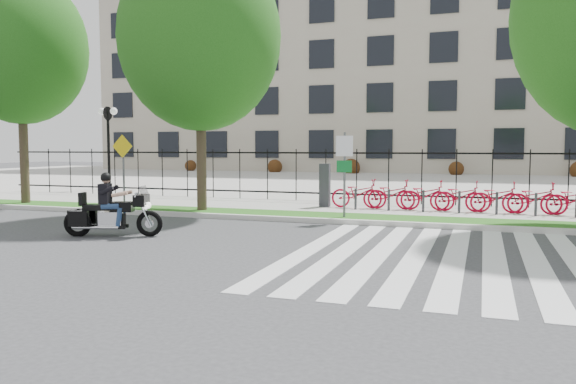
% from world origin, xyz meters
% --- Properties ---
extents(ground, '(120.00, 120.00, 0.00)m').
position_xyz_m(ground, '(0.00, 0.00, 0.00)').
color(ground, '#353537').
rests_on(ground, ground).
extents(curb, '(60.00, 0.20, 0.15)m').
position_xyz_m(curb, '(0.00, 4.10, 0.07)').
color(curb, beige).
rests_on(curb, ground).
extents(grass_verge, '(60.00, 1.50, 0.15)m').
position_xyz_m(grass_verge, '(0.00, 4.95, 0.07)').
color(grass_verge, '#205715').
rests_on(grass_verge, ground).
extents(sidewalk, '(60.00, 3.50, 0.15)m').
position_xyz_m(sidewalk, '(0.00, 7.45, 0.07)').
color(sidewalk, '#9F9B95').
rests_on(sidewalk, ground).
extents(plaza, '(80.00, 34.00, 0.10)m').
position_xyz_m(plaza, '(0.00, 25.00, 0.05)').
color(plaza, '#9F9B95').
rests_on(plaza, ground).
extents(crosswalk_stripes, '(5.70, 8.00, 0.01)m').
position_xyz_m(crosswalk_stripes, '(4.83, 0.00, 0.01)').
color(crosswalk_stripes, silver).
rests_on(crosswalk_stripes, ground).
extents(iron_fence, '(30.00, 0.06, 2.00)m').
position_xyz_m(iron_fence, '(0.00, 9.20, 1.15)').
color(iron_fence, black).
rests_on(iron_fence, sidewalk).
extents(office_building, '(60.00, 21.90, 20.15)m').
position_xyz_m(office_building, '(0.00, 44.92, 9.97)').
color(office_building, '#AD9E8B').
rests_on(office_building, ground).
extents(lamp_post_left, '(1.06, 0.70, 4.25)m').
position_xyz_m(lamp_post_left, '(-12.00, 12.00, 3.21)').
color(lamp_post_left, black).
rests_on(lamp_post_left, ground).
extents(street_tree_0, '(4.83, 4.83, 8.47)m').
position_xyz_m(street_tree_0, '(-10.46, 4.95, 5.83)').
color(street_tree_0, '#3A291F').
rests_on(street_tree_0, grass_verge).
extents(street_tree_1, '(5.27, 5.27, 8.64)m').
position_xyz_m(street_tree_1, '(-3.07, 4.95, 5.76)').
color(street_tree_1, '#3A291F').
rests_on(street_tree_1, grass_verge).
extents(bike_share_station, '(10.02, 0.87, 1.50)m').
position_xyz_m(bike_share_station, '(5.50, 7.20, 0.65)').
color(bike_share_station, '#2D2D33').
rests_on(bike_share_station, sidewalk).
extents(sign_pole_regulatory, '(0.50, 0.09, 2.50)m').
position_xyz_m(sign_pole_regulatory, '(1.83, 4.58, 1.74)').
color(sign_pole_regulatory, '#59595B').
rests_on(sign_pole_regulatory, grass_verge).
extents(sign_pole_warning, '(0.78, 0.09, 2.49)m').
position_xyz_m(sign_pole_warning, '(-5.85, 4.58, 1.74)').
color(sign_pole_warning, '#59595B').
rests_on(sign_pole_warning, grass_verge).
extents(motorcycle_rider, '(2.41, 1.15, 1.92)m').
position_xyz_m(motorcycle_rider, '(-2.97, 0.07, 0.64)').
color(motorcycle_rider, black).
rests_on(motorcycle_rider, ground).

